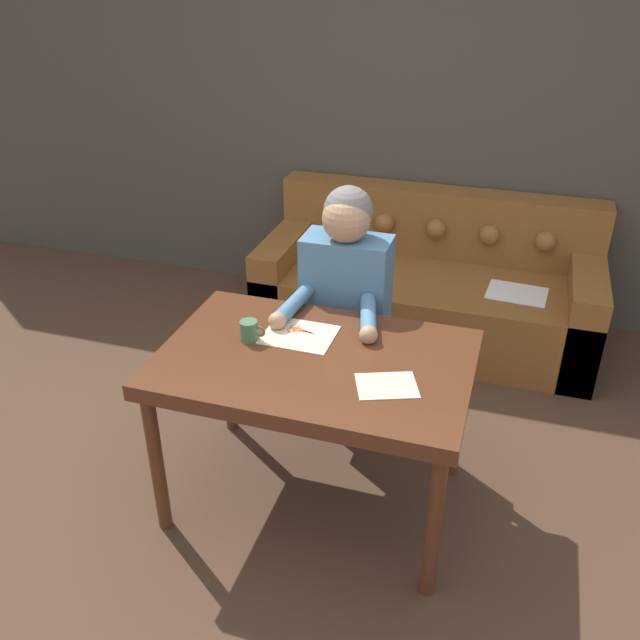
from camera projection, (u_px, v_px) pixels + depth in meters
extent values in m
plane|color=#4C3323|center=(298.00, 488.00, 3.20)|extent=(16.00, 16.00, 0.00)
cube|color=#474238|center=(402.00, 113.00, 4.32)|extent=(8.00, 0.06, 2.60)
cube|color=#562D19|center=(315.00, 363.00, 2.79)|extent=(1.28, 0.85, 0.07)
cylinder|color=#562D19|center=(157.00, 463.00, 2.83)|extent=(0.06, 0.06, 0.71)
cylinder|color=#562D19|center=(434.00, 526.00, 2.53)|extent=(0.06, 0.06, 0.71)
cylinder|color=#562D19|center=(228.00, 371.00, 3.44)|extent=(0.06, 0.06, 0.71)
cylinder|color=#562D19|center=(459.00, 413.00, 3.13)|extent=(0.06, 0.06, 0.71)
cube|color=brown|center=(425.00, 304.00, 4.35)|extent=(2.08, 0.90, 0.44)
cube|color=brown|center=(439.00, 222.00, 4.42)|extent=(2.08, 0.22, 0.44)
cube|color=brown|center=(288.00, 274.00, 4.56)|extent=(0.20, 0.90, 0.60)
cube|color=brown|center=(581.00, 315.00, 4.07)|extent=(0.20, 0.90, 0.60)
sphere|color=brown|center=(335.00, 218.00, 4.48)|extent=(0.13, 0.13, 0.13)
sphere|color=brown|center=(384.00, 223.00, 4.40)|extent=(0.13, 0.13, 0.13)
sphere|color=brown|center=(436.00, 229.00, 4.31)|extent=(0.13, 0.13, 0.13)
sphere|color=brown|center=(489.00, 235.00, 4.22)|extent=(0.13, 0.13, 0.13)
sphere|color=brown|center=(545.00, 241.00, 4.13)|extent=(0.13, 0.13, 0.13)
cube|color=white|center=(517.00, 293.00, 4.00)|extent=(0.36, 0.29, 0.00)
cylinder|color=#33281E|center=(344.00, 381.00, 3.55)|extent=(0.28, 0.28, 0.50)
cube|color=teal|center=(346.00, 291.00, 3.29)|extent=(0.42, 0.22, 0.56)
sphere|color=tan|center=(346.00, 219.00, 3.08)|extent=(0.23, 0.23, 0.23)
sphere|color=slate|center=(348.00, 211.00, 3.09)|extent=(0.23, 0.23, 0.23)
cylinder|color=teal|center=(293.00, 305.00, 3.09)|extent=(0.10, 0.33, 0.07)
sphere|color=tan|center=(277.00, 321.00, 2.96)|extent=(0.08, 0.08, 0.08)
cylinder|color=teal|center=(368.00, 316.00, 3.00)|extent=(0.15, 0.33, 0.07)
sphere|color=tan|center=(369.00, 335.00, 2.86)|extent=(0.08, 0.08, 0.08)
cube|color=beige|center=(299.00, 335.00, 2.92)|extent=(0.31, 0.26, 0.00)
cube|color=beige|center=(387.00, 386.00, 2.59)|extent=(0.28, 0.25, 0.00)
cube|color=silver|center=(321.00, 334.00, 2.92)|extent=(0.11, 0.01, 0.00)
cube|color=#D1511E|center=(300.00, 331.00, 2.95)|extent=(0.07, 0.01, 0.00)
torus|color=#D1511E|center=(292.00, 330.00, 2.96)|extent=(0.04, 0.04, 0.01)
cube|color=silver|center=(319.00, 337.00, 2.91)|extent=(0.11, 0.05, 0.00)
cube|color=#D1511E|center=(301.00, 330.00, 2.96)|extent=(0.07, 0.04, 0.00)
torus|color=#D1511E|center=(295.00, 327.00, 2.98)|extent=(0.04, 0.04, 0.01)
cylinder|color=silver|center=(308.00, 333.00, 2.94)|extent=(0.01, 0.01, 0.01)
cylinder|color=#47704C|center=(249.00, 331.00, 2.87)|extent=(0.08, 0.08, 0.09)
torus|color=#47704C|center=(260.00, 332.00, 2.85)|extent=(0.05, 0.01, 0.05)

